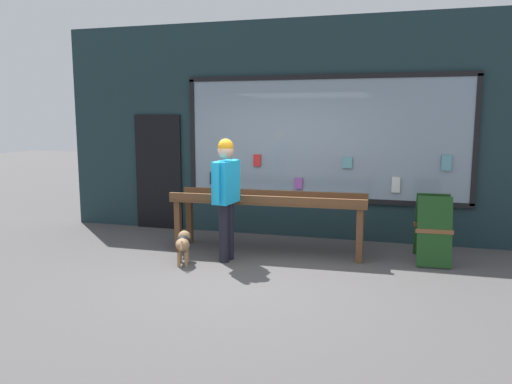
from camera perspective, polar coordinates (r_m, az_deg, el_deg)
The scene contains 6 objects.
ground_plane at distance 6.64m, azimuth -1.17°, elevation -9.48°, with size 40.00×40.00×0.00m, color #474444.
shopfront_facade at distance 8.63m, azimuth 3.52°, elevation 6.97°, with size 8.21×0.29×3.67m.
display_table_main at distance 7.56m, azimuth 1.39°, elevation -1.39°, with size 2.97×0.76×0.92m.
person_browsing at distance 7.08m, azimuth -3.44°, elevation 0.30°, with size 0.28×0.68×1.76m.
small_dog at distance 7.14m, azimuth -8.32°, elevation -5.76°, with size 0.33×0.57×0.43m.
sandwich_board_sign at distance 7.54m, azimuth 19.55°, elevation -3.91°, with size 0.52×0.74×0.96m.
Camera 1 is at (1.85, -6.04, 2.06)m, focal length 35.00 mm.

